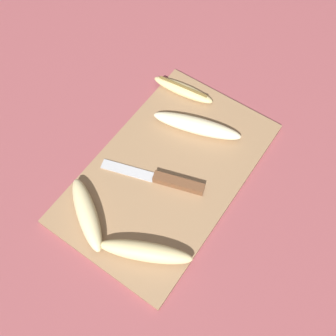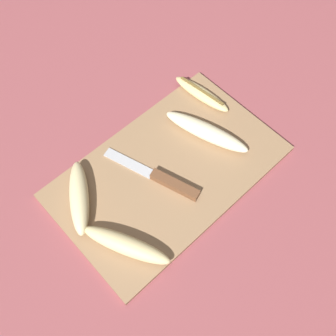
{
  "view_description": "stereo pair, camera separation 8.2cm",
  "coord_description": "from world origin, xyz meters",
  "px_view_note": "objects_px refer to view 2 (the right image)",
  "views": [
    {
      "loc": [
        -0.32,
        -0.22,
        0.75
      ],
      "look_at": [
        0.0,
        0.0,
        0.02
      ],
      "focal_mm": 42.0,
      "sensor_mm": 36.0,
      "label": 1
    },
    {
      "loc": [
        -0.27,
        -0.28,
        0.75
      ],
      "look_at": [
        0.0,
        0.0,
        0.02
      ],
      "focal_mm": 42.0,
      "sensor_mm": 36.0,
      "label": 2
    }
  ],
  "objects_px": {
    "banana_bright_far": "(206,132)",
    "banana_mellow_near": "(126,245)",
    "knife": "(167,181)",
    "banana_spotted_left": "(202,94)",
    "banana_soft_right": "(79,197)"
  },
  "relations": [
    {
      "from": "banana_bright_far",
      "to": "banana_mellow_near",
      "type": "relative_size",
      "value": 1.15
    },
    {
      "from": "banana_mellow_near",
      "to": "banana_spotted_left",
      "type": "xyz_separation_m",
      "value": [
        0.36,
        0.16,
        -0.01
      ]
    },
    {
      "from": "banana_spotted_left",
      "to": "banana_soft_right",
      "type": "distance_m",
      "value": 0.37
    },
    {
      "from": "banana_bright_far",
      "to": "banana_soft_right",
      "type": "height_order",
      "value": "banana_soft_right"
    },
    {
      "from": "knife",
      "to": "banana_bright_far",
      "type": "relative_size",
      "value": 1.08
    },
    {
      "from": "knife",
      "to": "banana_mellow_near",
      "type": "bearing_deg",
      "value": -179.51
    },
    {
      "from": "knife",
      "to": "banana_spotted_left",
      "type": "height_order",
      "value": "banana_spotted_left"
    },
    {
      "from": "knife",
      "to": "banana_bright_far",
      "type": "height_order",
      "value": "banana_bright_far"
    },
    {
      "from": "knife",
      "to": "banana_spotted_left",
      "type": "relative_size",
      "value": 1.41
    },
    {
      "from": "banana_bright_far",
      "to": "banana_mellow_near",
      "type": "height_order",
      "value": "banana_mellow_near"
    },
    {
      "from": "knife",
      "to": "banana_mellow_near",
      "type": "distance_m",
      "value": 0.16
    },
    {
      "from": "knife",
      "to": "banana_bright_far",
      "type": "xyz_separation_m",
      "value": [
        0.14,
        0.03,
        0.01
      ]
    },
    {
      "from": "banana_bright_far",
      "to": "banana_mellow_near",
      "type": "distance_m",
      "value": 0.3
    },
    {
      "from": "banana_bright_far",
      "to": "banana_spotted_left",
      "type": "distance_m",
      "value": 0.11
    },
    {
      "from": "banana_mellow_near",
      "to": "knife",
      "type": "bearing_deg",
      "value": 18.05
    }
  ]
}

